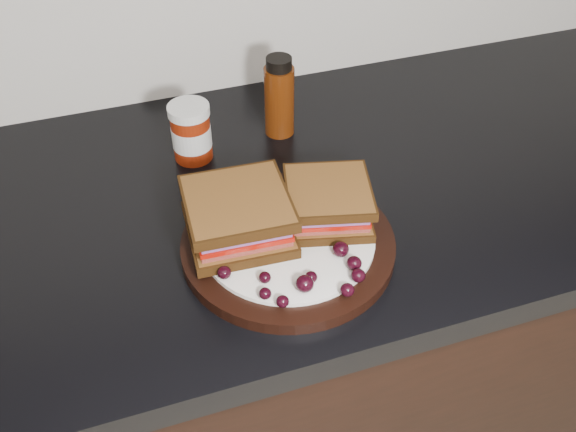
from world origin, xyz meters
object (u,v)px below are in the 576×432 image
object	(u,v)px
plate	(288,245)
sandwich_left	(238,216)
condiment_jar	(191,132)
oil_bottle	(279,96)

from	to	relation	value
plate	sandwich_left	world-z (taller)	sandwich_left
sandwich_left	condiment_jar	size ratio (longest dim) A/B	1.42
sandwich_left	condiment_jar	bearing A→B (deg)	97.43
sandwich_left	oil_bottle	size ratio (longest dim) A/B	0.99
plate	sandwich_left	size ratio (longest dim) A/B	2.14
oil_bottle	condiment_jar	bearing A→B (deg)	-171.05
plate	condiment_jar	bearing A→B (deg)	107.38
plate	oil_bottle	xyz separation A→B (m)	(0.07, 0.26, 0.06)
sandwich_left	oil_bottle	world-z (taller)	oil_bottle
plate	oil_bottle	bearing A→B (deg)	74.53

